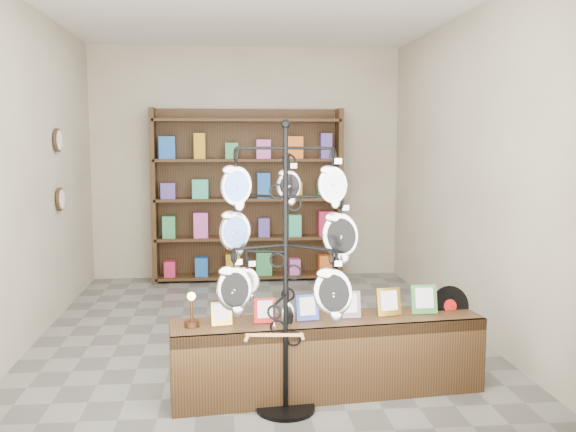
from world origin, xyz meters
The scene contains 6 objects.
ground centered at (0.00, 0.00, 0.00)m, with size 5.00×5.00×0.00m, color slate.
room_envelope centered at (0.00, 0.00, 1.85)m, with size 5.00×5.00×5.00m.
display_tree centered at (0.10, -1.83, 1.12)m, with size 1.00×0.94×1.93m.
front_shelf centered at (0.42, -1.55, 0.27)m, with size 2.25×0.68×0.78m.
back_shelving centered at (0.00, 2.30, 1.03)m, with size 2.42×0.36×2.20m.
wall_clocks centered at (-1.97, 0.80, 1.50)m, with size 0.03×0.24×0.84m.
Camera 1 is at (-0.29, -5.92, 1.80)m, focal length 40.00 mm.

